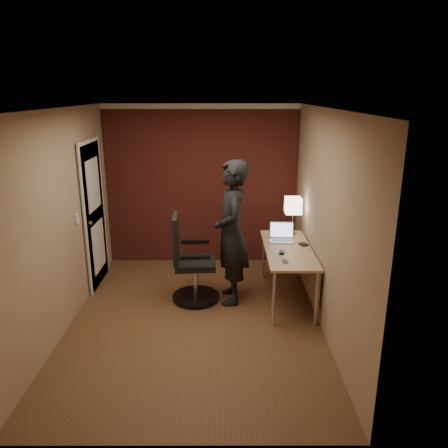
# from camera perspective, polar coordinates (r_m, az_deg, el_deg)

# --- Properties ---
(room) EXTENTS (4.00, 4.00, 4.00)m
(room) POSITION_cam_1_polar(r_m,az_deg,el_deg) (6.48, -5.54, 5.26)
(room) COLOR brown
(room) RESTS_ON ground
(desk) EXTENTS (0.60, 1.50, 0.73)m
(desk) POSITION_cam_1_polar(r_m,az_deg,el_deg) (5.77, 9.03, -4.31)
(desk) COLOR tan
(desk) RESTS_ON ground
(desk_lamp) EXTENTS (0.22, 0.22, 0.54)m
(desk_lamp) POSITION_cam_1_polar(r_m,az_deg,el_deg) (6.14, 9.03, 2.34)
(desk_lamp) COLOR silver
(desk_lamp) RESTS_ON desk
(laptop) EXTENTS (0.35, 0.29, 0.23)m
(laptop) POSITION_cam_1_polar(r_m,az_deg,el_deg) (6.00, 7.53, -1.47)
(laptop) COLOR silver
(laptop) RESTS_ON desk
(mouse) EXTENTS (0.07, 0.11, 0.03)m
(mouse) POSITION_cam_1_polar(r_m,az_deg,el_deg) (5.51, 7.56, -3.70)
(mouse) COLOR black
(mouse) RESTS_ON desk
(phone) EXTENTS (0.06, 0.12, 0.01)m
(phone) POSITION_cam_1_polar(r_m,az_deg,el_deg) (5.26, 7.99, -4.84)
(phone) COLOR black
(phone) RESTS_ON desk
(wallet) EXTENTS (0.13, 0.14, 0.02)m
(wallet) POSITION_cam_1_polar(r_m,az_deg,el_deg) (5.85, 10.34, -2.63)
(wallet) COLOR black
(wallet) RESTS_ON desk
(office_chair) EXTENTS (0.63, 0.66, 1.15)m
(office_chair) POSITION_cam_1_polar(r_m,az_deg,el_deg) (5.74, -4.49, -5.26)
(office_chair) COLOR black
(office_chair) RESTS_ON ground
(person) EXTENTS (0.49, 0.71, 1.87)m
(person) POSITION_cam_1_polar(r_m,az_deg,el_deg) (5.58, 0.98, -1.18)
(person) COLOR black
(person) RESTS_ON ground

